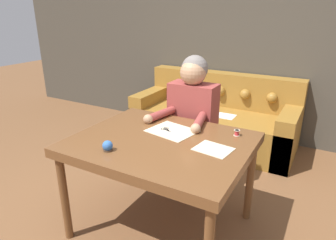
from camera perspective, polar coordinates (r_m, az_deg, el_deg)
name	(u,v)px	position (r m, az deg, el deg)	size (l,w,h in m)	color
ground_plane	(159,231)	(2.55, -1.73, -20.39)	(16.00, 16.00, 0.00)	brown
wall_back	(250,40)	(4.08, 15.34, 14.56)	(8.00, 0.06, 2.60)	#474238
dining_table	(161,149)	(2.21, -1.31, -5.56)	(1.26, 1.02, 0.77)	brown
couch	(215,119)	(3.96, 8.89, 0.11)	(2.04, 0.88, 0.88)	olive
person	(192,122)	(2.78, 4.61, -0.35)	(0.51, 0.61, 1.29)	#33281E
pattern_paper_main	(172,131)	(2.33, 0.79, -2.09)	(0.40, 0.35, 0.00)	beige
pattern_paper_offcut	(213,149)	(2.06, 8.61, -5.49)	(0.26, 0.23, 0.00)	beige
scissors	(167,130)	(2.34, -0.12, -1.98)	(0.19, 0.14, 0.01)	silver
thread_spool	(237,133)	(2.30, 12.96, -2.40)	(0.04, 0.04, 0.05)	red
pin_cushion	(108,146)	(2.05, -11.43, -4.90)	(0.07, 0.07, 0.07)	#4C3828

